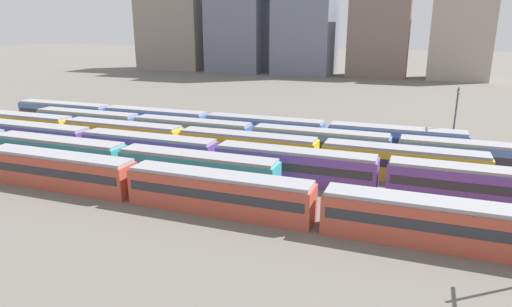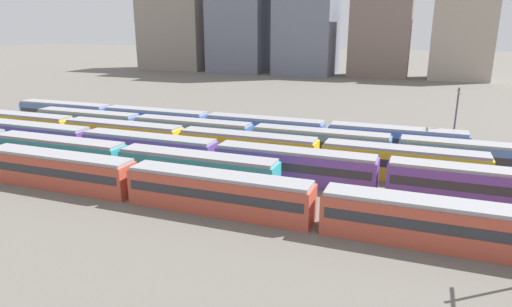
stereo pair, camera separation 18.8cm
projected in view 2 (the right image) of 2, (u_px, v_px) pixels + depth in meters
ground_plane at (65, 147)px, 63.81m from camera, size 600.00×600.00×0.00m
train_track_0 at (218, 192)px, 41.23m from camera, size 93.60×3.06×3.75m
train_track_1 at (59, 153)px, 54.01m from camera, size 55.80×3.06×3.75m
train_track_2 at (382, 175)px, 45.89m from camera, size 112.50×3.06×3.75m
train_track_3 at (182, 141)px, 59.59m from camera, size 74.70×3.06×3.75m
train_track_4 at (253, 137)px, 61.48m from camera, size 74.70×3.06×3.75m
train_track_5 at (207, 125)px, 69.43m from camera, size 74.70×3.06×3.75m
catenary_pole_1 at (456, 117)px, 59.13m from camera, size 0.24×3.20×9.03m
distant_building_0 at (175, 32)px, 175.37m from camera, size 26.48×15.69×29.21m
distant_building_1 at (240, 14)px, 164.12m from camera, size 20.68×18.75×41.98m
distant_building_2 at (308, 0)px, 154.15m from camera, size 20.00×21.21×51.04m
distant_building_3 at (380, 38)px, 149.02m from camera, size 19.37×14.38×25.88m
distant_building_4 at (462, 36)px, 140.30m from camera, size 18.22×13.96×27.37m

